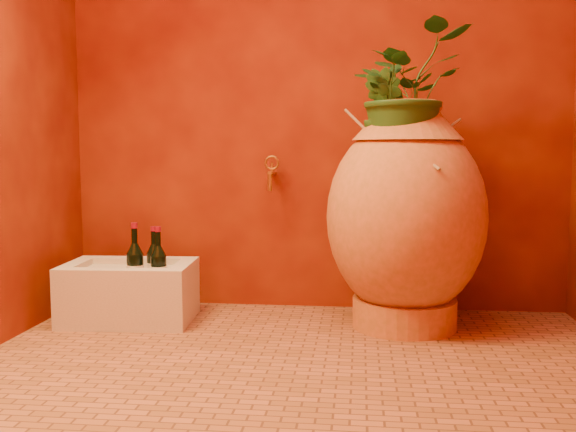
# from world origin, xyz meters

# --- Properties ---
(floor) EXTENTS (2.50, 2.50, 0.00)m
(floor) POSITION_xyz_m (0.00, 0.00, 0.00)
(floor) COLOR #9C5533
(floor) RESTS_ON ground
(wall_back) EXTENTS (2.50, 0.02, 2.50)m
(wall_back) POSITION_xyz_m (0.00, 1.00, 1.25)
(wall_back) COLOR #550D04
(wall_back) RESTS_ON ground
(amphora) EXTENTS (0.84, 0.84, 1.02)m
(amphora) POSITION_xyz_m (0.43, 0.65, 0.51)
(amphora) COLOR #CA6D39
(amphora) RESTS_ON floor
(stone_basin) EXTENTS (0.61, 0.43, 0.28)m
(stone_basin) POSITION_xyz_m (-0.85, 0.61, 0.13)
(stone_basin) COLOR beige
(stone_basin) RESTS_ON floor
(wine_bottle_a) EXTENTS (0.08, 0.08, 0.31)m
(wine_bottle_a) POSITION_xyz_m (-0.69, 0.56, 0.26)
(wine_bottle_a) COLOR black
(wine_bottle_a) RESTS_ON stone_basin
(wine_bottle_b) EXTENTS (0.07, 0.07, 0.29)m
(wine_bottle_b) POSITION_xyz_m (-0.75, 0.68, 0.26)
(wine_bottle_b) COLOR black
(wine_bottle_b) RESTS_ON stone_basin
(wine_bottle_c) EXTENTS (0.08, 0.08, 0.32)m
(wine_bottle_c) POSITION_xyz_m (-0.79, 0.53, 0.27)
(wine_bottle_c) COLOR black
(wine_bottle_c) RESTS_ON stone_basin
(wall_tap) EXTENTS (0.08, 0.16, 0.17)m
(wall_tap) POSITION_xyz_m (-0.21, 0.91, 0.70)
(wall_tap) COLOR #AA7927
(wall_tap) RESTS_ON wall_back
(plant_main) EXTENTS (0.68, 0.67, 0.57)m
(plant_main) POSITION_xyz_m (0.42, 0.63, 1.06)
(plant_main) COLOR #1F4A1A
(plant_main) RESTS_ON amphora
(plant_side) EXTENTS (0.25, 0.27, 0.39)m
(plant_side) POSITION_xyz_m (0.33, 0.60, 0.96)
(plant_side) COLOR #1F4A1A
(plant_side) RESTS_ON amphora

